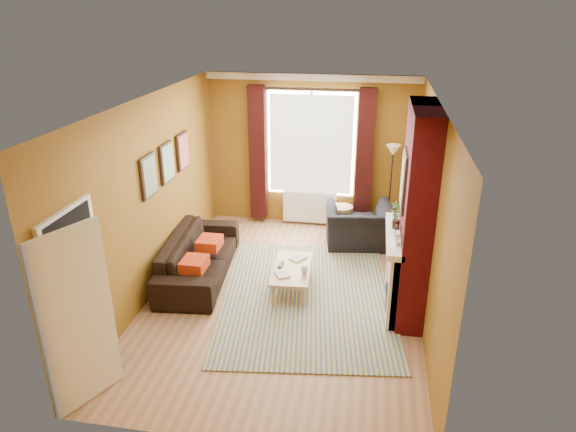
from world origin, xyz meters
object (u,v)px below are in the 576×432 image
object	(u,v)px
sofa	(199,256)
wicker_stool	(341,219)
armchair	(358,226)
coffee_table	(292,270)
floor_lamp	(392,165)

from	to	relation	value
sofa	wicker_stool	world-z (taller)	sofa
sofa	armchair	bearing A→B (deg)	-63.32
sofa	coffee_table	bearing A→B (deg)	-102.74
armchair	wicker_stool	distance (m)	0.61
armchair	floor_lamp	xyz separation A→B (m)	(0.51, 0.52, 0.97)
sofa	coffee_table	world-z (taller)	sofa
sofa	coffee_table	size ratio (longest dim) A/B	2.02
floor_lamp	coffee_table	bearing A→B (deg)	-122.46
coffee_table	armchair	bearing A→B (deg)	58.49
wicker_stool	coffee_table	bearing A→B (deg)	-104.38
coffee_table	wicker_stool	bearing A→B (deg)	71.92
sofa	coffee_table	distance (m)	1.50
floor_lamp	sofa	bearing A→B (deg)	-145.14
armchair	coffee_table	world-z (taller)	armchair
wicker_stool	floor_lamp	distance (m)	1.36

